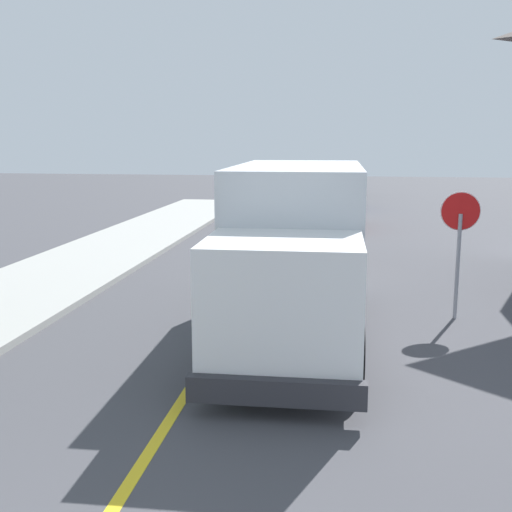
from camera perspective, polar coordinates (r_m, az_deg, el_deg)
The scene contains 7 objects.
centre_line_yellow at distance 12.73m, azimuth -2.49°, elevation -6.38°, with size 0.16×56.00×0.01m, color gold.
box_truck at distance 11.89m, azimuth 3.60°, elevation 1.12°, with size 2.52×7.22×3.20m.
parked_car_near at distance 19.37m, azimuth 6.15°, elevation 1.88°, with size 1.97×4.47×1.67m.
parked_car_mid at distance 26.74m, azimuth 6.91°, elevation 4.28°, with size 1.83×4.41×1.67m.
parked_car_far at distance 33.96m, azimuth 7.82°, elevation 5.61°, with size 1.99×4.47×1.67m.
parked_car_furthest at distance 40.95m, azimuth 7.40°, elevation 6.48°, with size 1.82×4.41×1.67m.
stop_sign at distance 13.59m, azimuth 17.87°, elevation 2.21°, with size 0.80×0.10×2.65m.
Camera 1 is at (2.28, -1.95, 3.74)m, focal length 44.38 mm.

